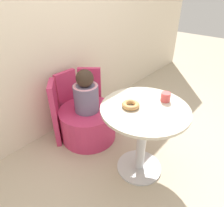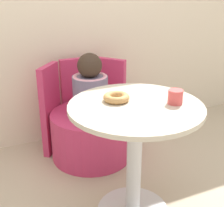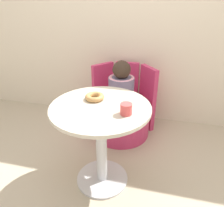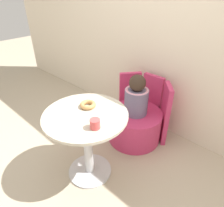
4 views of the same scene
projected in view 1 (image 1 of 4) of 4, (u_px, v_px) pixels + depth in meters
name	position (u px, v px, depth m)	size (l,w,h in m)	color
ground_plane	(136.00, 167.00, 1.95)	(12.00, 12.00, 0.00)	#B7A88E
back_wall	(49.00, 24.00, 1.95)	(6.00, 0.06, 2.40)	beige
round_table	(143.00, 127.00, 1.69)	(0.72, 0.72, 0.70)	silver
tub_chair	(88.00, 123.00, 2.26)	(0.62, 0.62, 0.36)	#C63360
booth_backrest	(72.00, 102.00, 2.31)	(0.72, 0.26, 0.71)	#C63360
child_figure	(86.00, 93.00, 2.06)	(0.26, 0.26, 0.46)	slate
donut	(131.00, 105.00, 1.58)	(0.14, 0.14, 0.04)	tan
cup	(166.00, 97.00, 1.65)	(0.08, 0.08, 0.08)	#DB4C4C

